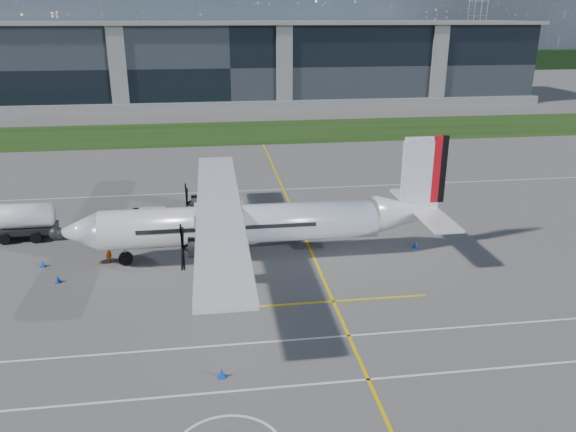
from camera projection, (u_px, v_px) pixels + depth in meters
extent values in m
plane|color=#5A5855|center=(241.00, 144.00, 77.35)|extent=(400.00, 400.00, 0.00)
cube|color=#18330E|center=(238.00, 132.00, 84.80)|extent=(400.00, 18.00, 0.04)
cube|color=black|center=(228.00, 64.00, 112.09)|extent=(120.00, 20.00, 15.00)
cube|color=black|center=(221.00, 63.00, 169.54)|extent=(400.00, 6.00, 6.00)
cube|color=yellow|center=(295.00, 215.00, 49.77)|extent=(0.20, 70.00, 0.01)
cube|color=white|center=(308.00, 385.00, 27.02)|extent=(90.00, 0.15, 0.01)
imported|color=#F25907|center=(109.00, 250.00, 40.09)|extent=(0.74, 0.89, 1.90)
cone|color=#0B36BE|center=(43.00, 263.00, 39.59)|extent=(0.36, 0.36, 0.50)
cone|color=#0B36BE|center=(224.00, 196.00, 54.21)|extent=(0.36, 0.36, 0.50)
cone|color=#0B36BE|center=(416.00, 244.00, 42.87)|extent=(0.36, 0.36, 0.50)
cone|color=#0B36BE|center=(58.00, 279.00, 37.26)|extent=(0.36, 0.36, 0.50)
cone|color=#0B36BE|center=(222.00, 373.00, 27.50)|extent=(0.36, 0.36, 0.50)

